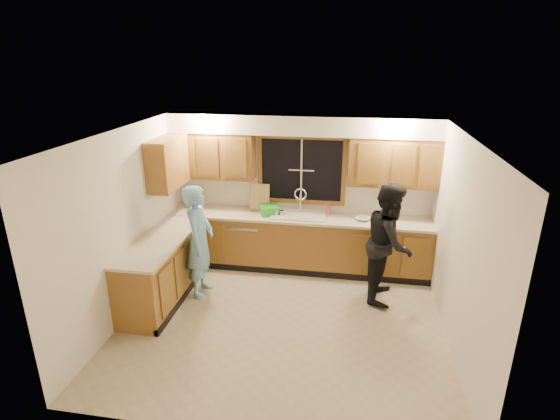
% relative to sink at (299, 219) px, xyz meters
% --- Properties ---
extents(floor, '(4.20, 4.20, 0.00)m').
position_rel_sink_xyz_m(floor, '(0.00, -1.60, -0.86)').
color(floor, '#B7A98D').
rests_on(floor, ground).
extents(ceiling, '(4.20, 4.20, 0.00)m').
position_rel_sink_xyz_m(ceiling, '(0.00, -1.60, 1.64)').
color(ceiling, silver).
extents(wall_back, '(4.20, 0.00, 4.20)m').
position_rel_sink_xyz_m(wall_back, '(0.00, 0.30, 0.39)').
color(wall_back, white).
rests_on(wall_back, ground).
extents(wall_left, '(0.00, 3.80, 3.80)m').
position_rel_sink_xyz_m(wall_left, '(-2.10, -1.60, 0.39)').
color(wall_left, white).
rests_on(wall_left, ground).
extents(wall_right, '(0.00, 3.80, 3.80)m').
position_rel_sink_xyz_m(wall_right, '(2.10, -1.60, 0.39)').
color(wall_right, white).
rests_on(wall_right, ground).
extents(base_cabinets_back, '(4.20, 0.60, 0.88)m').
position_rel_sink_xyz_m(base_cabinets_back, '(0.00, -0.00, -0.42)').
color(base_cabinets_back, olive).
rests_on(base_cabinets_back, ground).
extents(base_cabinets_left, '(0.60, 1.90, 0.88)m').
position_rel_sink_xyz_m(base_cabinets_left, '(-1.80, -1.25, -0.42)').
color(base_cabinets_left, olive).
rests_on(base_cabinets_left, ground).
extents(countertop_back, '(4.20, 0.63, 0.04)m').
position_rel_sink_xyz_m(countertop_back, '(0.00, -0.02, 0.04)').
color(countertop_back, beige).
rests_on(countertop_back, base_cabinets_back).
extents(countertop_left, '(0.63, 1.90, 0.04)m').
position_rel_sink_xyz_m(countertop_left, '(-1.79, -1.25, 0.04)').
color(countertop_left, beige).
rests_on(countertop_left, base_cabinets_left).
extents(upper_cabinets_left, '(1.35, 0.33, 0.75)m').
position_rel_sink_xyz_m(upper_cabinets_left, '(-1.43, 0.13, 0.96)').
color(upper_cabinets_left, olive).
rests_on(upper_cabinets_left, wall_back).
extents(upper_cabinets_right, '(1.35, 0.33, 0.75)m').
position_rel_sink_xyz_m(upper_cabinets_right, '(1.43, 0.13, 0.96)').
color(upper_cabinets_right, olive).
rests_on(upper_cabinets_right, wall_back).
extents(upper_cabinets_return, '(0.33, 0.90, 0.75)m').
position_rel_sink_xyz_m(upper_cabinets_return, '(-1.94, -0.48, 0.96)').
color(upper_cabinets_return, olive).
rests_on(upper_cabinets_return, wall_left).
extents(soffit, '(4.20, 0.35, 0.30)m').
position_rel_sink_xyz_m(soffit, '(0.00, 0.12, 1.49)').
color(soffit, white).
rests_on(soffit, wall_back).
extents(window_frame, '(1.44, 0.03, 1.14)m').
position_rel_sink_xyz_m(window_frame, '(0.00, 0.29, 0.74)').
color(window_frame, black).
rests_on(window_frame, wall_back).
extents(sink, '(0.86, 0.52, 0.57)m').
position_rel_sink_xyz_m(sink, '(0.00, 0.00, 0.00)').
color(sink, silver).
rests_on(sink, countertop_back).
extents(dishwasher, '(0.60, 0.56, 0.82)m').
position_rel_sink_xyz_m(dishwasher, '(-0.85, -0.01, -0.45)').
color(dishwasher, silver).
rests_on(dishwasher, floor).
extents(stove, '(0.58, 0.75, 0.90)m').
position_rel_sink_xyz_m(stove, '(-1.80, -1.82, -0.41)').
color(stove, silver).
rests_on(stove, floor).
extents(man, '(0.44, 0.64, 1.67)m').
position_rel_sink_xyz_m(man, '(-1.30, -1.06, -0.03)').
color(man, '#77B6E1').
rests_on(man, floor).
extents(woman, '(0.77, 0.93, 1.73)m').
position_rel_sink_xyz_m(woman, '(1.38, -0.72, 0.00)').
color(woman, black).
rests_on(woman, floor).
extents(knife_block, '(0.14, 0.14, 0.21)m').
position_rel_sink_xyz_m(knife_block, '(-1.75, 0.04, 0.16)').
color(knife_block, brown).
rests_on(knife_block, countertop_back).
extents(cutting_board, '(0.33, 0.12, 0.43)m').
position_rel_sink_xyz_m(cutting_board, '(-0.68, 0.20, 0.27)').
color(cutting_board, tan).
rests_on(cutting_board, countertop_back).
extents(dish_crate, '(0.38, 0.37, 0.14)m').
position_rel_sink_xyz_m(dish_crate, '(-0.48, -0.00, 0.12)').
color(dish_crate, green).
rests_on(dish_crate, countertop_back).
extents(soap_bottle, '(0.09, 0.09, 0.18)m').
position_rel_sink_xyz_m(soap_bottle, '(0.46, 0.16, 0.14)').
color(soap_bottle, '#E0557C').
rests_on(soap_bottle, countertop_back).
extents(bowl, '(0.29, 0.29, 0.06)m').
position_rel_sink_xyz_m(bowl, '(1.02, -0.05, 0.08)').
color(bowl, silver).
rests_on(bowl, countertop_back).
extents(can_left, '(0.08, 0.08, 0.11)m').
position_rel_sink_xyz_m(can_left, '(-0.34, -0.09, 0.11)').
color(can_left, '#C1B094').
rests_on(can_left, countertop_back).
extents(can_right, '(0.07, 0.07, 0.11)m').
position_rel_sink_xyz_m(can_right, '(-0.26, -0.10, 0.11)').
color(can_right, '#C1B094').
rests_on(can_right, countertop_back).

